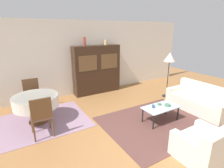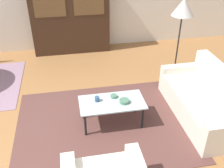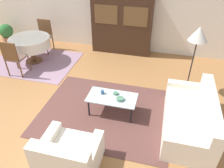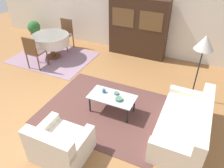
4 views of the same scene
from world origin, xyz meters
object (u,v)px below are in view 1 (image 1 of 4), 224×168
at_px(coffee_table, 161,108).
at_px(display_cabinet, 97,70).
at_px(bowl, 168,105).
at_px(vase_short, 106,42).
at_px(couch, 199,101).
at_px(floor_lamp, 170,59).
at_px(dining_chair_far, 32,93).
at_px(vase_tall, 84,41).
at_px(armchair, 204,146).
at_px(cup, 153,106).
at_px(bowl_small, 159,104).
at_px(dining_chair_near, 41,115).
at_px(dining_table, 36,101).

xyz_separation_m(coffee_table, display_cabinet, (-0.45, 2.93, 0.53)).
distance_m(bowl, vase_short, 3.33).
distance_m(couch, floor_lamp, 1.72).
xyz_separation_m(coffee_table, dining_chair_far, (-2.84, 2.42, 0.19)).
xyz_separation_m(coffee_table, vase_tall, (-0.90, 2.93, 1.59)).
relative_size(dining_chair_far, vase_short, 5.27).
relative_size(armchair, bowl, 6.14).
bearing_deg(cup, display_cabinet, 94.55).
distance_m(floor_lamp, bowl_small, 2.10).
relative_size(couch, dining_chair_near, 1.85).
bearing_deg(vase_short, coffee_table, -89.00).
relative_size(display_cabinet, vase_short, 9.80).
distance_m(couch, bowl_small, 1.54).
distance_m(dining_chair_near, vase_short, 3.74).
bearing_deg(dining_table, armchair, -50.92).
bearing_deg(dining_chair_far, coffee_table, 139.64).
relative_size(armchair, display_cabinet, 0.51).
bearing_deg(floor_lamp, cup, -146.72).
distance_m(bowl, vase_tall, 3.52).
height_order(dining_chair_far, vase_short, vase_short).
relative_size(floor_lamp, bowl, 10.70).
bearing_deg(floor_lamp, dining_chair_far, 164.85).
height_order(cup, vase_tall, vase_tall).
height_order(armchair, floor_lamp, floor_lamp).
bearing_deg(vase_short, display_cabinet, -179.87).
xyz_separation_m(coffee_table, dining_chair_near, (-2.84, 0.84, 0.19)).
distance_m(dining_table, cup, 3.05).
relative_size(dining_table, dining_chair_far, 1.16).
relative_size(display_cabinet, dining_chair_near, 1.86).
bearing_deg(armchair, vase_tall, 97.37).
bearing_deg(vase_tall, floor_lamp, -34.81).
distance_m(armchair, dining_table, 3.99).
relative_size(cup, bowl_small, 0.75).
distance_m(bowl_small, vase_tall, 3.34).
height_order(armchair, dining_table, dining_table).
height_order(floor_lamp, vase_tall, vase_tall).
height_order(armchair, dining_chair_near, dining_chair_near).
relative_size(display_cabinet, cup, 22.86).
xyz_separation_m(cup, bowl_small, (0.27, 0.05, -0.02)).
height_order(couch, display_cabinet, display_cabinet).
bearing_deg(dining_chair_near, bowl_small, -14.09).
bearing_deg(cup, armchair, -94.31).
bearing_deg(display_cabinet, floor_lamp, -40.45).
relative_size(couch, floor_lamp, 1.12).
bearing_deg(dining_table, display_cabinet, 28.57).
relative_size(armchair, cup, 11.69).
relative_size(cup, vase_short, 0.43).
height_order(dining_chair_near, vase_tall, vase_tall).
bearing_deg(vase_tall, bowl_small, -71.27).
distance_m(floor_lamp, vase_short, 2.39).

